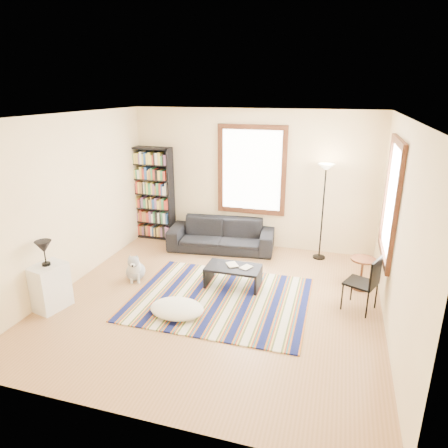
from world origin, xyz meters
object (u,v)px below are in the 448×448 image
(bookshelf, at_px, (153,194))
(floor_cushion, at_px, (177,309))
(floor_lamp, at_px, (323,213))
(white_cabinet, at_px, (50,287))
(folding_chair, at_px, (361,283))
(side_table, at_px, (362,273))
(dog, at_px, (135,266))
(sofa, at_px, (221,235))
(coffee_table, at_px, (233,276))

(bookshelf, xyz_separation_m, floor_cushion, (1.74, -2.89, -0.90))
(floor_lamp, relative_size, white_cabinet, 2.66)
(bookshelf, bearing_deg, folding_chair, -24.58)
(floor_lamp, xyz_separation_m, side_table, (0.74, -1.10, -0.66))
(dog, bearing_deg, floor_cushion, -58.79)
(side_table, bearing_deg, dog, -168.58)
(sofa, height_order, bookshelf, bookshelf)
(floor_cushion, height_order, side_table, side_table)
(coffee_table, height_order, dog, dog)
(folding_chair, bearing_deg, floor_cushion, -136.78)
(bookshelf, bearing_deg, side_table, -16.29)
(sofa, bearing_deg, coffee_table, -72.68)
(bookshelf, height_order, floor_lamp, bookshelf)
(side_table, bearing_deg, floor_lamp, 123.89)
(sofa, xyz_separation_m, coffee_table, (0.66, -1.52, -0.13))
(white_cabinet, height_order, dog, white_cabinet)
(sofa, relative_size, bookshelf, 1.06)
(sofa, relative_size, dog, 4.26)
(bookshelf, relative_size, folding_chair, 2.33)
(dog, bearing_deg, floor_lamp, 10.30)
(sofa, height_order, folding_chair, folding_chair)
(bookshelf, height_order, coffee_table, bookshelf)
(floor_cushion, distance_m, folding_chair, 2.74)
(bookshelf, relative_size, coffee_table, 2.22)
(coffee_table, distance_m, side_table, 2.12)
(coffee_table, bearing_deg, folding_chair, -4.93)
(coffee_table, height_order, floor_lamp, floor_lamp)
(sofa, height_order, side_table, sofa)
(floor_lamp, bearing_deg, bookshelf, 177.30)
(side_table, bearing_deg, coffee_table, -165.69)
(floor_lamp, height_order, dog, floor_lamp)
(folding_chair, bearing_deg, floor_lamp, 134.27)
(dog, bearing_deg, white_cabinet, -143.70)
(floor_cushion, height_order, white_cabinet, white_cabinet)
(folding_chair, height_order, white_cabinet, folding_chair)
(bookshelf, distance_m, coffee_table, 3.03)
(sofa, bearing_deg, dog, -126.54)
(bookshelf, bearing_deg, floor_lamp, -2.70)
(bookshelf, relative_size, white_cabinet, 2.86)
(floor_cushion, xyz_separation_m, floor_lamp, (1.86, 2.72, 0.83))
(side_table, distance_m, dog, 3.81)
(coffee_table, height_order, folding_chair, folding_chair)
(coffee_table, distance_m, floor_cushion, 1.23)
(floor_cushion, xyz_separation_m, white_cabinet, (-1.90, -0.34, 0.25))
(sofa, xyz_separation_m, floor_cushion, (0.11, -2.62, -0.21))
(folding_chair, xyz_separation_m, dog, (-3.69, -0.06, -0.18))
(coffee_table, bearing_deg, bookshelf, 142.03)
(sofa, height_order, white_cabinet, white_cabinet)
(bookshelf, height_order, dog, bookshelf)
(white_cabinet, xyz_separation_m, dog, (0.76, 1.21, -0.10))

